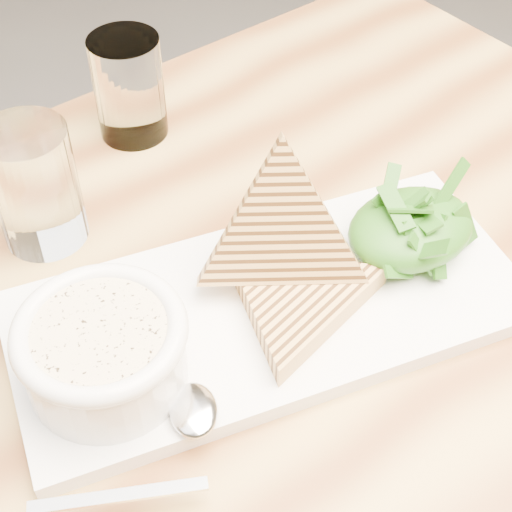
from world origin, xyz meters
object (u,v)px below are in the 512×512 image
table_top (190,394)px  glass_far (129,88)px  glass_near (35,186)px  soup_bowl (105,358)px  platter (269,309)px

table_top → glass_far: bearing=71.7°
table_top → glass_near: glass_near is taller
soup_bowl → glass_near: bearing=83.8°
platter → soup_bowl: bearing=179.3°
table_top → glass_near: bearing=99.0°
table_top → glass_far: size_ratio=10.69×
soup_bowl → platter: bearing=-0.7°
glass_near → glass_far: size_ratio=1.06×
table_top → glass_near: (-0.03, 0.20, 0.07)m
table_top → soup_bowl: soup_bowl is taller
soup_bowl → glass_near: size_ratio=1.03×
table_top → platter: size_ratio=2.75×
soup_bowl → glass_far: glass_far is taller
glass_near → platter: bearing=-57.2°
platter → soup_bowl: size_ratio=3.54×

